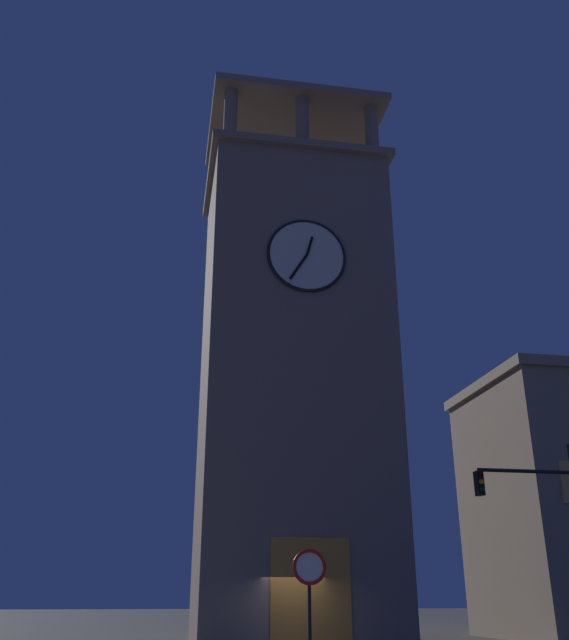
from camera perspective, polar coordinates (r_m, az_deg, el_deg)
clocktower at (r=34.04m, az=0.69°, el=-4.54°), size 9.28×7.89×28.71m
traffic_signal_near at (r=23.90m, az=21.23°, el=-15.24°), size 3.60×0.41×6.04m
no_horn_sign at (r=16.54m, az=2.08°, el=-20.45°), size 0.78×0.14×2.79m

